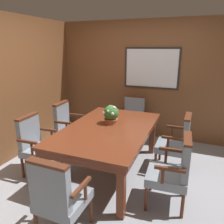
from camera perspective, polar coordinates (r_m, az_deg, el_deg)
ground_plane at (r=3.56m, az=-0.26°, el=-15.89°), size 14.00×14.00×0.00m
wall_back at (r=4.74m, az=7.74°, el=8.22°), size 7.20×0.08×2.45m
wall_left at (r=4.11m, az=-24.99°, el=5.47°), size 0.06×7.20×2.45m
dining_table at (r=3.35m, az=-0.94°, el=-5.42°), size 1.24×1.96×0.74m
chair_right_far at (r=3.60m, az=16.66°, el=-7.29°), size 0.49×0.53×0.93m
chair_left_near at (r=3.57m, az=-19.09°, el=-7.74°), size 0.50×0.54×0.93m
chair_left_far at (r=4.20m, az=-11.42°, el=-3.40°), size 0.51×0.54×0.93m
chair_head_far at (r=4.61m, az=5.43°, el=-1.32°), size 0.53×0.49×0.93m
chair_head_near at (r=2.39m, az=-13.75°, el=-20.38°), size 0.53×0.49×0.93m
chair_right_near at (r=2.82m, az=15.78°, el=-14.25°), size 0.51×0.54×0.93m
potted_plant at (r=3.44m, az=-0.27°, el=-0.62°), size 0.26×0.26×0.30m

